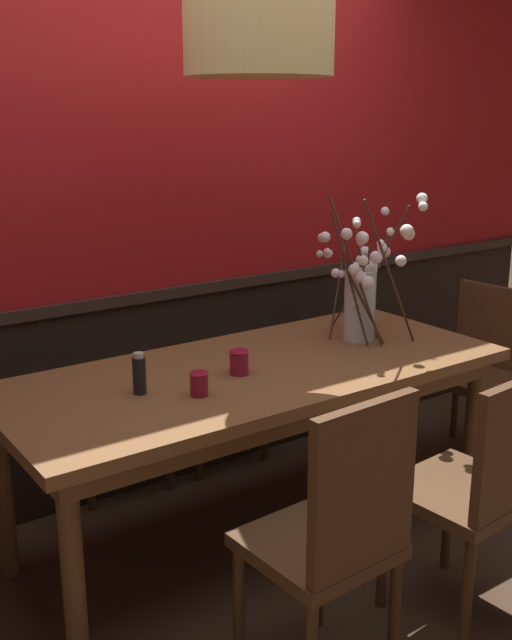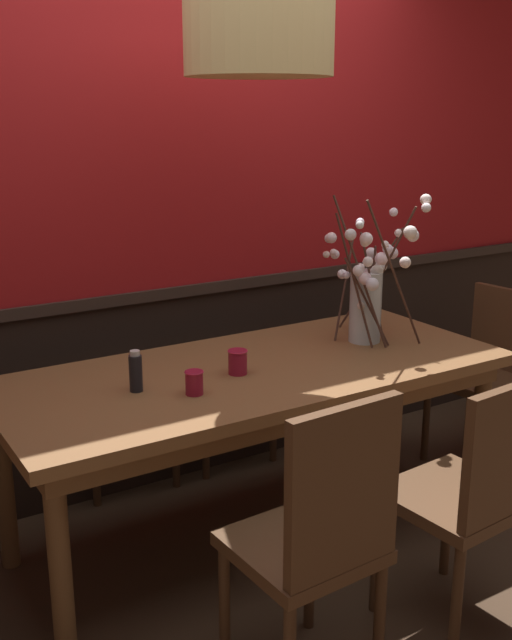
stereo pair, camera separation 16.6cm
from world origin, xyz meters
The scene contains 13 objects.
ground_plane centered at (0.00, 0.00, 0.00)m, with size 24.00×24.00×0.00m, color #422D1E.
back_wall centered at (0.00, 0.73, 1.39)m, with size 4.96×0.14×2.80m.
dining_table centered at (0.00, 0.00, 0.67)m, with size 2.02×0.86×0.75m.
chair_far_side_right centered at (0.27, 0.82, 0.52)m, with size 0.45×0.42×0.90m.
chair_near_side_right centered at (0.31, -0.86, 0.52)m, with size 0.47×0.44×0.92m.
chair_head_east_end centered at (1.38, 0.02, 0.49)m, with size 0.44×0.45×0.88m.
chair_near_side_left centered at (-0.30, -0.83, 0.54)m, with size 0.42×0.42×0.97m.
chair_far_side_left centered at (-0.26, 0.84, 0.53)m, with size 0.47×0.44×0.94m.
vase_with_blossoms centered at (0.58, 0.03, 0.97)m, with size 0.41×0.58×0.66m.
candle_holder_nearer_center centered at (-0.10, -0.03, 0.80)m, with size 0.08×0.08×0.09m.
candle_holder_nearer_edge centered at (-0.34, -0.14, 0.80)m, with size 0.07×0.07×0.09m.
condiment_bottle centered at (-0.50, 0.00, 0.82)m, with size 0.05×0.05×0.15m.
pendant_lamp centered at (0.01, -0.01, 1.98)m, with size 0.53×0.53×0.96m.
Camera 2 is at (-1.48, -2.38, 1.72)m, focal length 42.41 mm.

